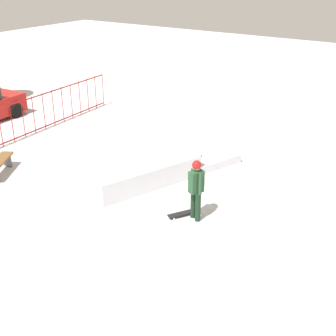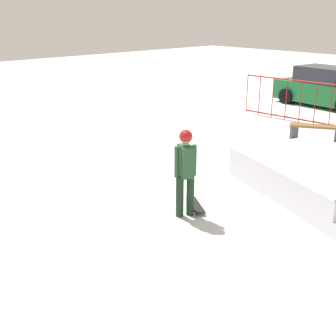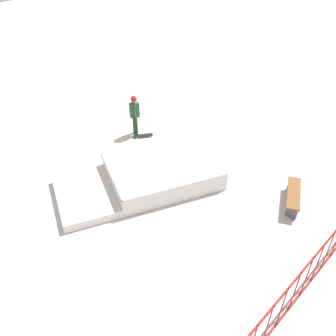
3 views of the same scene
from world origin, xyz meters
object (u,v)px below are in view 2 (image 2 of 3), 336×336
skater (185,167)px  skateboard (195,205)px  park_bench (317,129)px  parked_car_green (326,89)px

skater → skateboard: 1.01m
park_bench → parked_car_green: 5.66m
park_bench → parked_car_green: parked_car_green is taller
skateboard → park_bench: 6.44m
skateboard → parked_car_green: (-3.61, 11.38, 0.65)m
skater → parked_car_green: (-3.70, 11.77, -0.28)m
skateboard → skater: bearing=-46.6°
skater → skateboard: size_ratio=2.18×
park_bench → parked_car_green: size_ratio=0.37×
park_bench → parked_car_green: (-2.57, 5.03, 0.37)m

